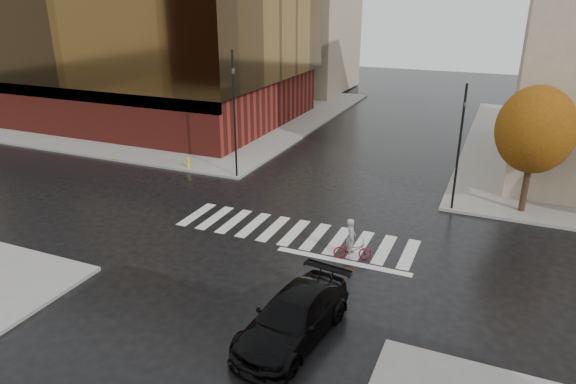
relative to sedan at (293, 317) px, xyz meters
name	(u,v)px	position (x,y,z in m)	size (l,w,h in m)	color
ground	(290,237)	(-3.06, 6.92, -0.77)	(120.00, 120.00, 0.00)	black
sidewalk_nw	(177,111)	(-24.06, 27.92, -0.70)	(30.00, 30.00, 0.15)	gray
crosswalk	(294,233)	(-3.06, 7.42, -0.77)	(12.00, 3.00, 0.01)	silver
office_glass	(140,24)	(-25.06, 24.91, 7.50)	(27.00, 19.00, 16.00)	maroon
tree_ne_a	(535,130)	(6.94, 14.32, 3.68)	(3.80, 3.80, 6.50)	black
sedan	(293,317)	(0.00, 0.00, 0.00)	(2.17, 5.33, 1.55)	black
cyclist	(352,245)	(0.21, 6.02, -0.14)	(1.74, 1.03, 1.87)	maroon
traffic_light_nw	(234,106)	(-9.36, 13.22, 3.75)	(0.22, 0.20, 7.62)	black
traffic_light_ne	(460,141)	(3.55, 13.22, 3.02)	(0.19, 0.20, 6.54)	black
fire_hydrant	(188,162)	(-13.05, 13.42, -0.25)	(0.24, 0.24, 0.68)	yellow
manhole	(347,271)	(0.37, 4.92, -0.77)	(0.53, 0.53, 0.01)	#432618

